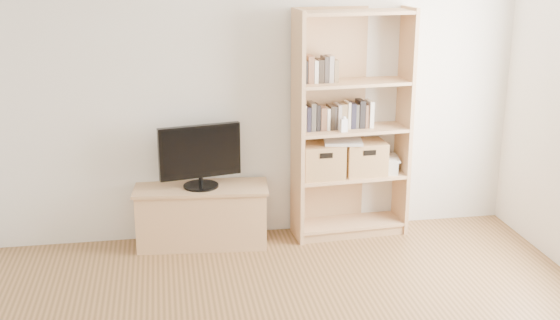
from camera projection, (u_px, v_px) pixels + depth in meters
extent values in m
cube|color=silver|center=(259.00, 87.00, 5.90)|extent=(4.50, 0.02, 2.60)
cube|color=tan|center=(202.00, 217.00, 5.93)|extent=(1.11, 0.50, 0.49)
cube|color=tan|center=(352.00, 125.00, 5.95)|extent=(1.00, 0.42, 1.96)
cube|color=black|center=(200.00, 156.00, 5.77)|extent=(0.68, 0.19, 0.54)
cube|color=beige|center=(351.00, 114.00, 5.94)|extent=(0.87, 0.27, 0.23)
cube|color=beige|center=(327.00, 70.00, 5.78)|extent=(0.37, 0.17, 0.19)
cube|color=white|center=(344.00, 125.00, 5.81)|extent=(0.06, 0.05, 0.11)
cube|color=#B17950|center=(322.00, 160.00, 5.97)|extent=(0.36, 0.30, 0.29)
cube|color=#B17950|center=(364.00, 158.00, 6.06)|extent=(0.36, 0.30, 0.29)
cube|color=white|center=(343.00, 142.00, 5.95)|extent=(0.35, 0.27, 0.03)
cube|color=beige|center=(387.00, 165.00, 6.13)|extent=(0.23, 0.28, 0.11)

